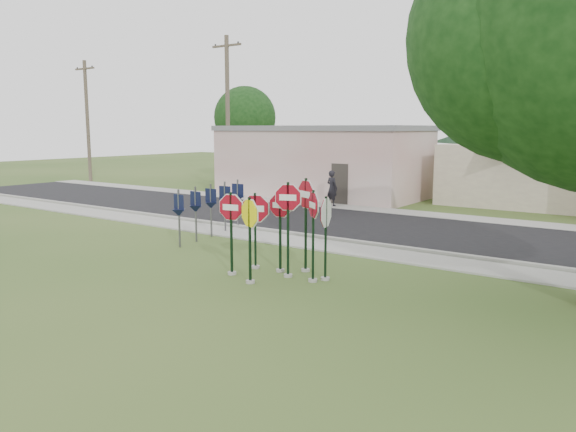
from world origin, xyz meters
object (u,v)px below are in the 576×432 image
Objects in this scene: stop_sign_center at (288,216)px; stop_sign_yellow at (250,229)px; stop_sign_left at (231,222)px; utility_pole_near at (228,113)px; pedestrian at (332,188)px.

stop_sign_yellow is (-0.44, -1.10, -0.23)m from stop_sign_center.
stop_sign_left is 19.64m from utility_pole_near.
utility_pole_near reaches higher than stop_sign_yellow.
pedestrian is (-4.81, 13.33, -0.50)m from stop_sign_left.
stop_sign_left reaches higher than stop_sign_yellow.
pedestrian is at bearing 109.83° from stop_sign_left.
stop_sign_yellow is at bearing -21.41° from stop_sign_left.
stop_sign_center reaches higher than pedestrian.
utility_pole_near is 9.06m from pedestrian.
utility_pole_near is at bearing 136.20° from stop_sign_center.
stop_sign_left is at bearing -153.39° from stop_sign_center.
stop_sign_center is at bearing 129.88° from pedestrian.
stop_sign_center reaches higher than stop_sign_yellow.
pedestrian is (8.06, -1.09, -3.99)m from utility_pole_near.
stop_sign_yellow is at bearing 126.48° from pedestrian.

